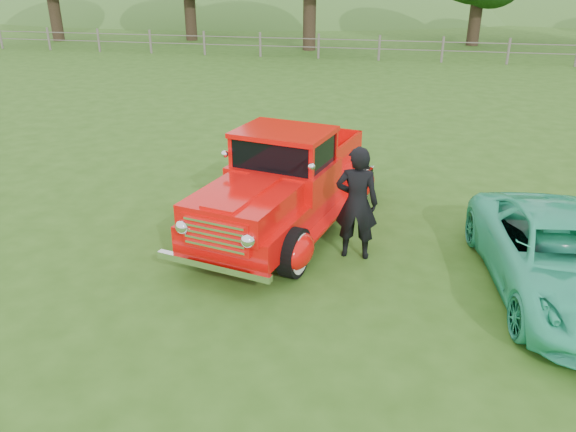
# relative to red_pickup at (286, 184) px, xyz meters

# --- Properties ---
(ground) EXTENTS (140.00, 140.00, 0.00)m
(ground) POSITION_rel_red_pickup_xyz_m (0.40, -2.19, -0.80)
(ground) COLOR #2C5115
(ground) RESTS_ON ground
(distant_hills) EXTENTS (116.00, 60.00, 18.00)m
(distant_hills) POSITION_rel_red_pickup_xyz_m (-3.68, 57.28, -5.34)
(distant_hills) COLOR #2F6224
(distant_hills) RESTS_ON ground
(fence_line) EXTENTS (48.00, 0.12, 1.20)m
(fence_line) POSITION_rel_red_pickup_xyz_m (0.40, 19.81, -0.19)
(fence_line) COLOR #685F57
(fence_line) RESTS_ON ground
(red_pickup) EXTENTS (3.00, 5.24, 1.78)m
(red_pickup) POSITION_rel_red_pickup_xyz_m (0.00, 0.00, 0.00)
(red_pickup) COLOR black
(red_pickup) RESTS_ON ground
(teal_sedan) EXTENTS (2.36, 4.25, 1.12)m
(teal_sedan) POSITION_rel_red_pickup_xyz_m (4.20, -1.39, -0.23)
(teal_sedan) COLOR #30C292
(teal_sedan) RESTS_ON ground
(man) EXTENTS (0.66, 0.44, 1.81)m
(man) POSITION_rel_red_pickup_xyz_m (1.30, -0.85, 0.11)
(man) COLOR black
(man) RESTS_ON ground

